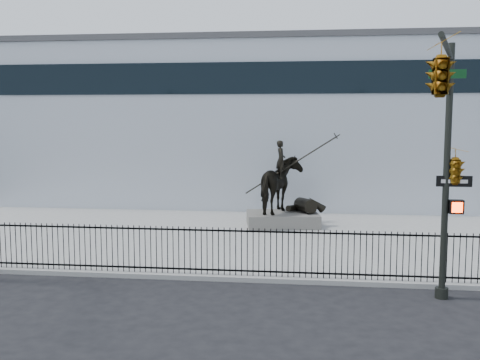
# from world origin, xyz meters

# --- Properties ---
(ground) EXTENTS (120.00, 120.00, 0.00)m
(ground) POSITION_xyz_m (0.00, 0.00, 0.00)
(ground) COLOR black
(ground) RESTS_ON ground
(plaza) EXTENTS (30.00, 12.00, 0.15)m
(plaza) POSITION_xyz_m (0.00, 7.00, 0.07)
(plaza) COLOR gray
(plaza) RESTS_ON ground
(building) EXTENTS (44.00, 14.00, 9.00)m
(building) POSITION_xyz_m (0.00, 20.00, 4.50)
(building) COLOR silver
(building) RESTS_ON ground
(picket_fence) EXTENTS (22.10, 0.10, 1.50)m
(picket_fence) POSITION_xyz_m (0.00, 1.25, 0.90)
(picket_fence) COLOR black
(picket_fence) RESTS_ON plaza
(statue_plinth) EXTENTS (3.46, 2.64, 0.59)m
(statue_plinth) POSITION_xyz_m (2.13, 9.43, 0.45)
(statue_plinth) COLOR #605C58
(statue_plinth) RESTS_ON plaza
(equestrian_statue) EXTENTS (4.01, 2.80, 3.43)m
(equestrian_statue) POSITION_xyz_m (2.19, 9.44, 1.98)
(equestrian_statue) COLOR black
(equestrian_statue) RESTS_ON statue_plinth
(traffic_signal_right) EXTENTS (2.17, 6.86, 7.00)m
(traffic_signal_right) POSITION_xyz_m (6.47, -2.00, 4.85)
(traffic_signal_right) COLOR black
(traffic_signal_right) RESTS_ON ground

